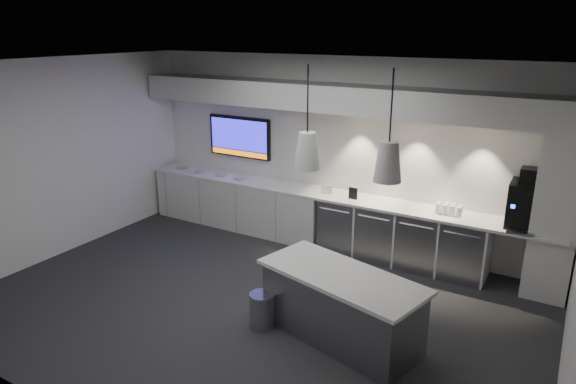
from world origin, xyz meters
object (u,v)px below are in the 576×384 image
Objects in this scene: bin at (262,310)px; island at (341,306)px; coffee_machine at (526,203)px; wall_tv at (240,137)px.

island is at bearing 15.10° from bin.
bin is at bearing -150.72° from island.
bin is 3.69m from coffee_machine.
bin is (2.27, -2.80, -1.35)m from wall_tv.
island is at bearing -125.43° from coffee_machine.
island reaches higher than bin.
wall_tv reaches higher than bin.
wall_tv is 3.84m from bin.
bin is at bearing -50.95° from wall_tv.
island is 2.57× the size of coffee_machine.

